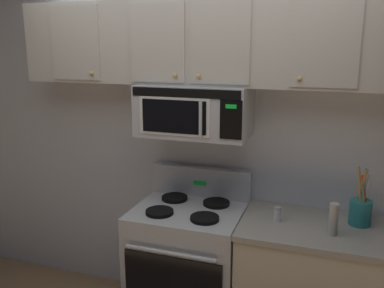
{
  "coord_description": "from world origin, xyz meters",
  "views": [
    {
      "loc": [
        0.91,
        -2.15,
        2.02
      ],
      "look_at": [
        0.0,
        0.49,
        1.35
      ],
      "focal_mm": 39.19,
      "sensor_mm": 36.0,
      "label": 1
    }
  ],
  "objects_px": {
    "pepper_mill": "(333,219)",
    "utensil_crock_teal": "(361,209)",
    "salt_shaker": "(277,214)",
    "stove_range": "(189,265)",
    "over_range_microwave": "(194,110)"
  },
  "relations": [
    {
      "from": "stove_range",
      "to": "salt_shaker",
      "type": "relative_size",
      "value": 11.63
    },
    {
      "from": "utensil_crock_teal",
      "to": "salt_shaker",
      "type": "bearing_deg",
      "value": -166.99
    },
    {
      "from": "pepper_mill",
      "to": "utensil_crock_teal",
      "type": "bearing_deg",
      "value": 53.04
    },
    {
      "from": "salt_shaker",
      "to": "pepper_mill",
      "type": "xyz_separation_m",
      "value": [
        0.34,
        -0.1,
        0.05
      ]
    },
    {
      "from": "stove_range",
      "to": "utensil_crock_teal",
      "type": "bearing_deg",
      "value": 5.77
    },
    {
      "from": "utensil_crock_teal",
      "to": "salt_shaker",
      "type": "xyz_separation_m",
      "value": [
        -0.5,
        -0.12,
        -0.05
      ]
    },
    {
      "from": "stove_range",
      "to": "pepper_mill",
      "type": "relative_size",
      "value": 5.61
    },
    {
      "from": "over_range_microwave",
      "to": "pepper_mill",
      "type": "relative_size",
      "value": 3.81
    },
    {
      "from": "over_range_microwave",
      "to": "utensil_crock_teal",
      "type": "distance_m",
      "value": 1.25
    },
    {
      "from": "over_range_microwave",
      "to": "stove_range",
      "type": "bearing_deg",
      "value": -89.86
    },
    {
      "from": "stove_range",
      "to": "utensil_crock_teal",
      "type": "relative_size",
      "value": 2.99
    },
    {
      "from": "utensil_crock_teal",
      "to": "salt_shaker",
      "type": "relative_size",
      "value": 3.89
    },
    {
      "from": "stove_range",
      "to": "salt_shaker",
      "type": "bearing_deg",
      "value": -0.36
    },
    {
      "from": "salt_shaker",
      "to": "over_range_microwave",
      "type": "bearing_deg",
      "value": 168.84
    },
    {
      "from": "stove_range",
      "to": "over_range_microwave",
      "type": "height_order",
      "value": "over_range_microwave"
    }
  ]
}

